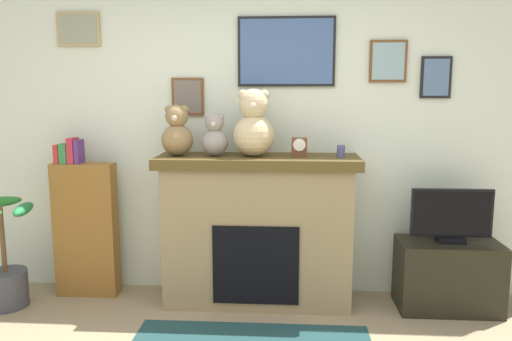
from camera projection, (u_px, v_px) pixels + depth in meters
The scene contains 11 objects.
back_wall at pixel (249, 134), 4.05m from camera, with size 5.20×0.15×2.60m.
fireplace at pixel (258, 229), 3.86m from camera, with size 1.54×0.54×1.16m.
bookshelf at pixel (85, 226), 4.00m from camera, with size 0.49×0.16×1.29m.
potted_plant at pixel (5, 269), 3.80m from camera, with size 0.50×0.51×0.84m.
tv_stand at pixel (448, 275), 3.76m from camera, with size 0.75×0.40×0.53m, color black.
television at pixel (451, 217), 3.69m from camera, with size 0.60×0.14×0.41m.
candle_jar at pixel (341, 151), 3.71m from camera, with size 0.06×0.06×0.09m, color #4C517A.
mantel_clock at pixel (299, 147), 3.72m from camera, with size 0.12×0.09×0.14m.
teddy_bear_grey at pixel (177, 133), 3.77m from camera, with size 0.24×0.24×0.39m.
teddy_bear_tan at pixel (215, 137), 3.75m from camera, with size 0.20×0.20×0.33m.
teddy_bear_cream at pixel (254, 126), 3.72m from camera, with size 0.31×0.31×0.51m.
Camera 1 is at (0.32, -2.04, 1.64)m, focal length 34.78 mm.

